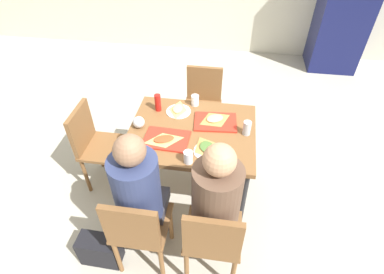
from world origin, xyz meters
name	(u,v)px	position (x,y,z in m)	size (l,w,h in m)	color
ground_plane	(192,189)	(0.00, 0.00, -0.01)	(10.00, 10.00, 0.02)	#B2AD9E
main_table	(192,140)	(0.00, 0.00, 0.66)	(1.06, 0.86, 0.77)	brown
chair_near_left	(138,228)	(-0.26, -0.81, 0.51)	(0.40, 0.40, 0.86)	brown
chair_near_right	(213,238)	(0.26, -0.81, 0.51)	(0.40, 0.40, 0.86)	brown
chair_far_side	(203,101)	(0.00, 0.81, 0.51)	(0.40, 0.40, 0.86)	brown
chair_left_end	(95,142)	(-0.91, 0.00, 0.51)	(0.40, 0.40, 0.86)	brown
person_in_red	(139,191)	(-0.26, -0.67, 0.76)	(0.32, 0.42, 1.27)	#383842
person_in_brown_jacket	(216,200)	(0.26, -0.67, 0.76)	(0.32, 0.42, 1.27)	#383842
tray_red_near	(167,139)	(-0.18, -0.15, 0.78)	(0.36, 0.26, 0.02)	red
tray_red_far	(215,122)	(0.18, 0.13, 0.78)	(0.36, 0.26, 0.02)	red
paper_plate_center	(179,111)	(-0.16, 0.24, 0.77)	(0.22, 0.22, 0.01)	white
paper_plate_near_edge	(208,151)	(0.16, -0.24, 0.77)	(0.22, 0.22, 0.01)	white
pizza_slice_a	(164,139)	(-0.20, -0.18, 0.79)	(0.26, 0.20, 0.02)	#DBAD60
pizza_slice_b	(215,119)	(0.18, 0.15, 0.79)	(0.26, 0.25, 0.02)	#C68C47
pizza_slice_c	(178,109)	(-0.17, 0.25, 0.79)	(0.13, 0.20, 0.02)	#DBAD60
pizza_slice_d	(207,148)	(0.15, -0.21, 0.79)	(0.24, 0.26, 0.02)	#C68C47
plastic_cup_a	(195,100)	(-0.03, 0.37, 0.82)	(0.07, 0.07, 0.10)	white
plastic_cup_b	(188,157)	(0.03, -0.37, 0.82)	(0.07, 0.07, 0.10)	white
soda_can	(247,128)	(0.45, 0.02, 0.83)	(0.07, 0.07, 0.12)	#B7BCC6
condiment_bottle	(158,103)	(-0.34, 0.24, 0.85)	(0.06, 0.06, 0.16)	red
foil_bundle	(139,122)	(-0.45, -0.02, 0.82)	(0.10, 0.10, 0.10)	silver
handbag	(100,250)	(-0.61, -0.83, 0.14)	(0.32, 0.16, 0.28)	black
drink_fridge	(346,5)	(1.81, 2.85, 0.95)	(0.70, 0.60, 1.90)	#14194C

